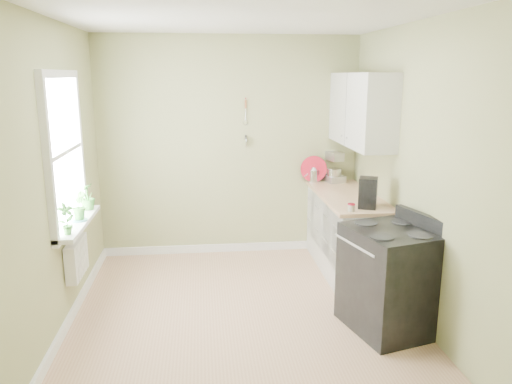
{
  "coord_description": "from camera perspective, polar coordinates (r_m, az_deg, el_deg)",
  "views": [
    {
      "loc": [
        -0.35,
        -4.32,
        2.23
      ],
      "look_at": [
        0.19,
        0.55,
        1.07
      ],
      "focal_mm": 35.0,
      "sensor_mm": 36.0,
      "label": 1
    }
  ],
  "objects": [
    {
      "name": "window",
      "position": [
        4.83,
        -21.11,
        4.31
      ],
      "size": [
        0.06,
        1.14,
        1.44
      ],
      "color": "white",
      "rests_on": "wall_left"
    },
    {
      "name": "plant_a",
      "position": [
        4.51,
        -20.88,
        -2.9
      ],
      "size": [
        0.18,
        0.17,
        0.28
      ],
      "primitive_type": "imported",
      "rotation": [
        0.0,
        0.0,
        0.77
      ],
      "color": "#2E6B23",
      "rests_on": "window_sill"
    },
    {
      "name": "wall_back",
      "position": [
        6.21,
        -3.04,
        5.11
      ],
      "size": [
        3.2,
        0.02,
        2.7
      ],
      "primitive_type": "cube",
      "color": "tan",
      "rests_on": "floor"
    },
    {
      "name": "stand_mixer",
      "position": [
        6.39,
        8.76,
        2.81
      ],
      "size": [
        0.28,
        0.37,
        0.42
      ],
      "color": "#B2B2B7",
      "rests_on": "countertop"
    },
    {
      "name": "window_sill",
      "position": [
        4.95,
        -19.65,
        -3.33
      ],
      "size": [
        0.18,
        1.14,
        0.04
      ],
      "primitive_type": "cube",
      "color": "white",
      "rests_on": "wall_left"
    },
    {
      "name": "wall_left",
      "position": [
        4.59,
        -22.15,
        1.24
      ],
      "size": [
        0.02,
        3.6,
        2.7
      ],
      "primitive_type": "cube",
      "color": "tan",
      "rests_on": "floor"
    },
    {
      "name": "wall_right",
      "position": [
        4.83,
        17.76,
        2.14
      ],
      "size": [
        0.02,
        3.6,
        2.7
      ],
      "primitive_type": "cube",
      "color": "tan",
      "rests_on": "floor"
    },
    {
      "name": "kettle",
      "position": [
        6.32,
        6.59,
        2.0
      ],
      "size": [
        0.18,
        0.11,
        0.19
      ],
      "color": "silver",
      "rests_on": "countertop"
    },
    {
      "name": "red_tray",
      "position": [
        6.31,
        6.61,
        2.63
      ],
      "size": [
        0.33,
        0.12,
        0.33
      ],
      "primitive_type": "cylinder",
      "rotation": [
        1.45,
        0.0,
        -0.18
      ],
      "color": "maroon",
      "rests_on": "countertop"
    },
    {
      "name": "jar",
      "position": [
        5.01,
        10.84,
        -1.74
      ],
      "size": [
        0.07,
        0.07,
        0.08
      ],
      "color": "#A7A38A",
      "rests_on": "countertop"
    },
    {
      "name": "wall_utensils",
      "position": [
        6.16,
        -1.18,
        7.08
      ],
      "size": [
        0.02,
        0.14,
        0.58
      ],
      "color": "#D5AA82",
      "rests_on": "wall_back"
    },
    {
      "name": "countertop",
      "position": [
        5.73,
        10.49,
        -0.47
      ],
      "size": [
        0.64,
        1.6,
        0.04
      ],
      "primitive_type": "cube",
      "color": "#D5AA82",
      "rests_on": "base_cabinets"
    },
    {
      "name": "floor",
      "position": [
        4.88,
        -1.56,
        -14.04
      ],
      "size": [
        3.2,
        3.6,
        0.02
      ],
      "primitive_type": "cube",
      "color": "tan",
      "rests_on": "ground"
    },
    {
      "name": "base_cabinets",
      "position": [
        5.85,
        10.4,
        -4.8
      ],
      "size": [
        0.6,
        1.6,
        0.87
      ],
      "primitive_type": "cube",
      "color": "white",
      "rests_on": "floor"
    },
    {
      "name": "radiator",
      "position": [
        5.01,
        -19.82,
        -7.11
      ],
      "size": [
        0.12,
        0.5,
        0.35
      ],
      "primitive_type": "cube",
      "color": "white",
      "rests_on": "wall_left"
    },
    {
      "name": "plant_b",
      "position": [
        4.94,
        -19.61,
        -1.49
      ],
      "size": [
        0.15,
        0.17,
        0.27
      ],
      "primitive_type": "imported",
      "rotation": [
        0.0,
        0.0,
        1.77
      ],
      "color": "#2E6B23",
      "rests_on": "window_sill"
    },
    {
      "name": "upper_cabinets",
      "position": [
        5.72,
        11.92,
        9.19
      ],
      "size": [
        0.35,
        1.4,
        0.8
      ],
      "primitive_type": "cube",
      "color": "white",
      "rests_on": "wall_right"
    },
    {
      "name": "stove",
      "position": [
        4.63,
        15.01,
        -9.55
      ],
      "size": [
        0.84,
        0.9,
        1.05
      ],
      "color": "black",
      "rests_on": "floor"
    },
    {
      "name": "plant_c",
      "position": [
        5.29,
        -18.71,
        -0.5
      ],
      "size": [
        0.17,
        0.17,
        0.27
      ],
      "primitive_type": "imported",
      "rotation": [
        0.0,
        0.0,
        4.56
      ],
      "color": "#2E6B23",
      "rests_on": "window_sill"
    },
    {
      "name": "coffee_maker",
      "position": [
        5.16,
        12.64,
        -0.17
      ],
      "size": [
        0.24,
        0.25,
        0.31
      ],
      "color": "black",
      "rests_on": "countertop"
    },
    {
      "name": "ceiling",
      "position": [
        4.36,
        -1.8,
        19.6
      ],
      "size": [
        3.2,
        3.6,
        0.02
      ],
      "primitive_type": "cube",
      "color": "white",
      "rests_on": "wall_back"
    }
  ]
}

